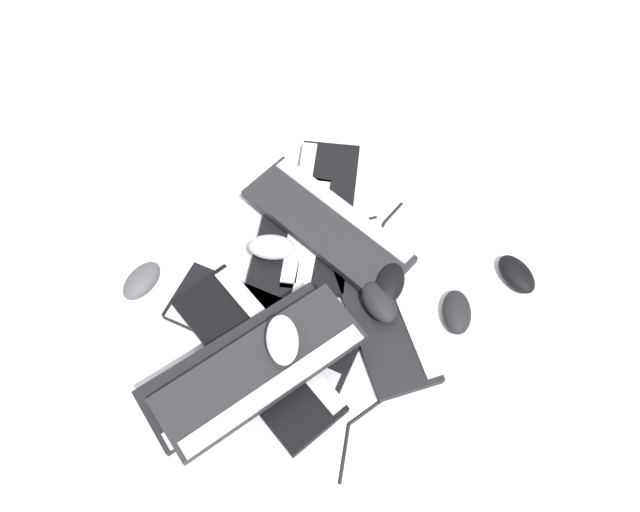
{
  "coord_description": "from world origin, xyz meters",
  "views": [
    {
      "loc": [
        0.74,
        0.3,
        1.32
      ],
      "look_at": [
        0.08,
        0.04,
        0.06
      ],
      "focal_mm": 35.0,
      "sensor_mm": 36.0,
      "label": 1
    }
  ],
  "objects_px": {
    "mouse_4": "(379,302)",
    "mouse_6": "(272,247)",
    "mouse_0": "(389,284)",
    "keyboard_2": "(321,214)",
    "keyboard_7": "(261,370)",
    "keyboard_1": "(379,302)",
    "mouse_1": "(142,281)",
    "mouse_5": "(282,340)",
    "mouse_3": "(457,312)",
    "mouse_2": "(517,274)",
    "keyboard_0": "(262,327)",
    "keyboard_4": "(258,354)",
    "keyboard_6": "(244,365)",
    "keyboard_5": "(328,225)",
    "keyboard_3": "(287,252)"
  },
  "relations": [
    {
      "from": "keyboard_2",
      "to": "mouse_0",
      "type": "relative_size",
      "value": 4.21
    },
    {
      "from": "mouse_6",
      "to": "keyboard_7",
      "type": "bearing_deg",
      "value": -86.8
    },
    {
      "from": "mouse_3",
      "to": "mouse_2",
      "type": "bearing_deg",
      "value": -54.17
    },
    {
      "from": "keyboard_0",
      "to": "mouse_3",
      "type": "xyz_separation_m",
      "value": [
        -0.19,
        0.4,
        0.01
      ]
    },
    {
      "from": "keyboard_1",
      "to": "mouse_1",
      "type": "xyz_separation_m",
      "value": [
        0.15,
        -0.54,
        0.01
      ]
    },
    {
      "from": "keyboard_1",
      "to": "keyboard_3",
      "type": "distance_m",
      "value": 0.25
    },
    {
      "from": "keyboard_2",
      "to": "keyboard_7",
      "type": "xyz_separation_m",
      "value": [
        0.45,
        0.04,
        0.09
      ]
    },
    {
      "from": "mouse_5",
      "to": "mouse_3",
      "type": "bearing_deg",
      "value": -80.93
    },
    {
      "from": "keyboard_2",
      "to": "keyboard_6",
      "type": "bearing_deg",
      "value": 0.18
    },
    {
      "from": "keyboard_7",
      "to": "mouse_5",
      "type": "relative_size",
      "value": 4.1
    },
    {
      "from": "keyboard_0",
      "to": "keyboard_2",
      "type": "xyz_separation_m",
      "value": [
        -0.33,
        0.01,
        0.0
      ]
    },
    {
      "from": "mouse_0",
      "to": "mouse_4",
      "type": "relative_size",
      "value": 1.0
    },
    {
      "from": "keyboard_0",
      "to": "mouse_3",
      "type": "height_order",
      "value": "mouse_3"
    },
    {
      "from": "mouse_2",
      "to": "mouse_3",
      "type": "distance_m",
      "value": 0.18
    },
    {
      "from": "mouse_0",
      "to": "mouse_3",
      "type": "relative_size",
      "value": 1.0
    },
    {
      "from": "keyboard_1",
      "to": "mouse_6",
      "type": "xyz_separation_m",
      "value": [
        -0.03,
        -0.28,
        0.04
      ]
    },
    {
      "from": "keyboard_7",
      "to": "mouse_5",
      "type": "bearing_deg",
      "value": 160.17
    },
    {
      "from": "keyboard_1",
      "to": "mouse_5",
      "type": "bearing_deg",
      "value": -34.66
    },
    {
      "from": "keyboard_0",
      "to": "mouse_6",
      "type": "xyz_separation_m",
      "value": [
        -0.18,
        -0.05,
        0.04
      ]
    },
    {
      "from": "keyboard_7",
      "to": "mouse_2",
      "type": "bearing_deg",
      "value": 135.65
    },
    {
      "from": "mouse_1",
      "to": "keyboard_7",
      "type": "bearing_deg",
      "value": -97.17
    },
    {
      "from": "keyboard_0",
      "to": "mouse_2",
      "type": "height_order",
      "value": "mouse_2"
    },
    {
      "from": "keyboard_2",
      "to": "mouse_6",
      "type": "height_order",
      "value": "mouse_6"
    },
    {
      "from": "keyboard_0",
      "to": "mouse_3",
      "type": "relative_size",
      "value": 4.06
    },
    {
      "from": "keyboard_0",
      "to": "keyboard_4",
      "type": "relative_size",
      "value": 0.98
    },
    {
      "from": "mouse_5",
      "to": "keyboard_4",
      "type": "bearing_deg",
      "value": 76.0
    },
    {
      "from": "mouse_4",
      "to": "mouse_6",
      "type": "bearing_deg",
      "value": 32.48
    },
    {
      "from": "mouse_1",
      "to": "mouse_0",
      "type": "bearing_deg",
      "value": -59.79
    },
    {
      "from": "keyboard_6",
      "to": "mouse_3",
      "type": "relative_size",
      "value": 4.08
    },
    {
      "from": "mouse_1",
      "to": "mouse_2",
      "type": "xyz_separation_m",
      "value": [
        -0.34,
        0.82,
        0.0
      ]
    },
    {
      "from": "keyboard_4",
      "to": "keyboard_6",
      "type": "bearing_deg",
      "value": -13.71
    },
    {
      "from": "keyboard_2",
      "to": "mouse_6",
      "type": "distance_m",
      "value": 0.17
    },
    {
      "from": "mouse_3",
      "to": "mouse_6",
      "type": "bearing_deg",
      "value": 73.2
    },
    {
      "from": "keyboard_7",
      "to": "mouse_2",
      "type": "height_order",
      "value": "keyboard_7"
    },
    {
      "from": "mouse_5",
      "to": "keyboard_3",
      "type": "bearing_deg",
      "value": -6.87
    },
    {
      "from": "keyboard_1",
      "to": "keyboard_2",
      "type": "height_order",
      "value": "same"
    },
    {
      "from": "keyboard_0",
      "to": "keyboard_5",
      "type": "xyz_separation_m",
      "value": [
        -0.29,
        0.05,
        0.03
      ]
    },
    {
      "from": "mouse_4",
      "to": "keyboard_6",
      "type": "bearing_deg",
      "value": 90.74
    },
    {
      "from": "keyboard_5",
      "to": "keyboard_4",
      "type": "bearing_deg",
      "value": -3.46
    },
    {
      "from": "keyboard_7",
      "to": "mouse_3",
      "type": "distance_m",
      "value": 0.47
    },
    {
      "from": "mouse_2",
      "to": "mouse_4",
      "type": "relative_size",
      "value": 1.0
    },
    {
      "from": "mouse_3",
      "to": "mouse_4",
      "type": "distance_m",
      "value": 0.18
    },
    {
      "from": "keyboard_7",
      "to": "mouse_4",
      "type": "distance_m",
      "value": 0.31
    },
    {
      "from": "mouse_3",
      "to": "mouse_4",
      "type": "bearing_deg",
      "value": 89.55
    },
    {
      "from": "mouse_1",
      "to": "mouse_3",
      "type": "height_order",
      "value": "same"
    },
    {
      "from": "keyboard_1",
      "to": "keyboard_4",
      "type": "distance_m",
      "value": 0.3
    },
    {
      "from": "keyboard_7",
      "to": "mouse_1",
      "type": "height_order",
      "value": "keyboard_7"
    },
    {
      "from": "keyboard_5",
      "to": "mouse_6",
      "type": "distance_m",
      "value": 0.15
    },
    {
      "from": "keyboard_3",
      "to": "mouse_2",
      "type": "height_order",
      "value": "mouse_2"
    },
    {
      "from": "keyboard_4",
      "to": "keyboard_7",
      "type": "relative_size",
      "value": 1.02
    }
  ]
}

